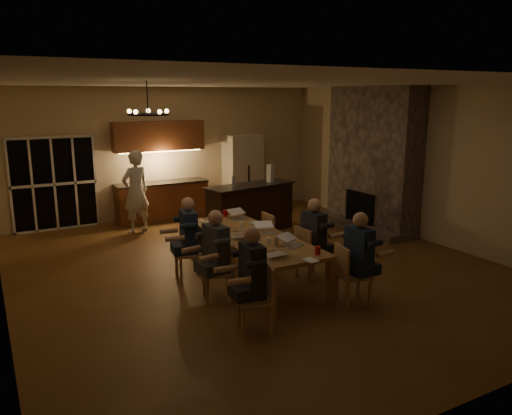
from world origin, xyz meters
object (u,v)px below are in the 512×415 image
object	(u,v)px
redcup_far	(225,213)
plate_left	(261,252)
chandelier	(148,114)
laptop_f	(239,213)
dining_table	(253,257)
refrigerator	(243,173)
can_cola	(212,215)
bar_blender	(270,173)
laptop_d	(265,227)
mug_mid	(241,225)
bar_island	(250,208)
mug_back	(213,224)
laptop_e	(211,216)
plate_near	(288,240)
can_silver	(276,242)
mug_front	(269,241)
person_right_mid	(314,240)
laptop_b	(293,239)
chair_right_far	(277,236)
chair_left_near	(255,298)
person_left_far	(189,238)
redcup_near	(318,250)
laptop_c	(241,230)
person_left_mid	(216,256)
laptop_a	(275,248)
plate_far	(256,223)
redcup_mid	(221,229)
standing_person	(136,192)
chair_left_mid	(217,271)
bar_bottle	(234,181)
chair_right_mid	(312,252)
person_right_near	(359,259)
person_left_near	(252,278)
chair_left_far	(189,252)

from	to	relation	value
redcup_far	plate_left	world-z (taller)	redcup_far
chandelier	plate_left	world-z (taller)	chandelier
laptop_f	dining_table	bearing A→B (deg)	-111.41
refrigerator	can_cola	bearing A→B (deg)	-125.91
plate_left	bar_blender	xyz separation A→B (m)	(2.24, 3.51, 0.52)
laptop_d	mug_mid	bearing A→B (deg)	127.02
bar_island	mug_back	distance (m)	2.48
laptop_e	mug_back	distance (m)	0.37
plate_near	can_silver	bearing A→B (deg)	-153.32
laptop_d	mug_front	size ratio (longest dim) A/B	3.20
dining_table	chandelier	size ratio (longest dim) A/B	5.48
person_right_mid	laptop_b	world-z (taller)	person_right_mid
chair_right_far	chandelier	distance (m)	3.59
refrigerator	chair_left_near	bearing A→B (deg)	-116.25
plate_near	refrigerator	bearing A→B (deg)	70.07
person_left_far	chair_right_far	bearing A→B (deg)	102.09
refrigerator	chandelier	distance (m)	6.42
bar_island	laptop_b	xyz separation A→B (m)	(-1.10, -3.40, 0.32)
redcup_near	bar_blender	distance (m)	4.31
laptop_c	laptop_d	xyz separation A→B (m)	(0.45, 0.00, 0.00)
refrigerator	person_left_mid	size ratio (longest dim) A/B	1.45
bar_island	laptop_a	xyz separation A→B (m)	(-1.57, -3.66, 0.32)
person_right_mid	can_silver	size ratio (longest dim) A/B	11.50
mug_mid	plate_far	bearing A→B (deg)	22.03
laptop_a	redcup_mid	bearing A→B (deg)	-86.37
mug_mid	plate_far	distance (m)	0.41
laptop_d	plate_far	size ratio (longest dim) A/B	1.31
redcup_mid	bar_blender	bearing A→B (deg)	44.17
laptop_a	standing_person	bearing A→B (deg)	-84.69
chandelier	bar_blender	bearing A→B (deg)	38.12
plate_far	chair_left_mid	bearing A→B (deg)	-137.96
chair_right_far	chair_left_near	bearing A→B (deg)	144.53
bar_island	mug_back	bearing A→B (deg)	-143.64
laptop_b	redcup_mid	distance (m)	1.41
mug_front	dining_table	bearing A→B (deg)	89.18
dining_table	mug_back	size ratio (longest dim) A/B	30.58
refrigerator	laptop_c	size ratio (longest dim) A/B	6.25
chair_left_near	redcup_near	size ratio (longest dim) A/B	7.42
redcup_mid	bar_bottle	distance (m)	2.46
chair_right_mid	laptop_d	size ratio (longest dim) A/B	2.78
person_right_near	plate_left	world-z (taller)	person_right_near
chair_left_near	chair_left_mid	bearing A→B (deg)	-161.89
mug_front	can_cola	distance (m)	1.92
can_silver	mug_front	bearing A→B (deg)	108.26
bar_blender	redcup_near	bearing A→B (deg)	-132.75
person_left_near	can_silver	world-z (taller)	person_left_near
mug_back	chair_left_far	bearing A→B (deg)	-155.30
chair_left_mid	laptop_d	distance (m)	1.30
refrigerator	mug_back	distance (m)	4.55
standing_person	laptop_e	world-z (taller)	standing_person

